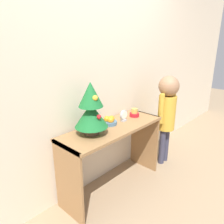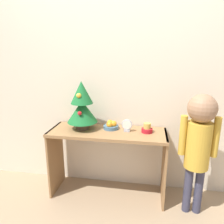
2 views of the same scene
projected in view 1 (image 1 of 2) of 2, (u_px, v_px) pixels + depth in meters
name	position (u px, v px, depth m)	size (l,w,h in m)	color
ground_plane	(127.00, 195.00, 2.31)	(12.00, 12.00, 0.00)	#997F60
back_wall	(94.00, 72.00, 2.21)	(7.00, 0.05, 2.50)	beige
console_table	(113.00, 141.00, 2.27)	(1.18, 0.42, 0.72)	olive
mini_tree	(91.00, 109.00, 1.97)	(0.31, 0.31, 0.49)	#4C3828
fruit_bowl	(110.00, 121.00, 2.26)	(0.16, 0.16, 0.09)	#476B84
singing_bowl	(134.00, 113.00, 2.49)	(0.11, 0.11, 0.10)	#AD1923
desk_clock	(124.00, 116.00, 2.34)	(0.10, 0.04, 0.12)	#B2B2B7
child_figure	(167.00, 108.00, 2.71)	(0.34, 0.25, 1.15)	#38384C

